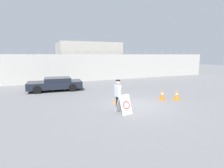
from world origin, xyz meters
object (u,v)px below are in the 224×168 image
object	(u,v)px
barricade_sign	(124,104)
traffic_cone_near	(177,95)
parked_car_front_coupe	(56,84)
security_guard	(118,94)
traffic_cone_far	(162,94)
traffic_cone_mid	(117,99)

from	to	relation	value
barricade_sign	traffic_cone_near	world-z (taller)	barricade_sign
parked_car_front_coupe	traffic_cone_near	bearing A→B (deg)	142.23
security_guard	parked_car_front_coupe	xyz separation A→B (m)	(-2.65, 7.28, -0.39)
traffic_cone_near	traffic_cone_far	distance (m)	1.02
traffic_cone_near	traffic_cone_mid	bearing A→B (deg)	169.77
traffic_cone_mid	traffic_cone_far	bearing A→B (deg)	-6.43
security_guard	traffic_cone_far	bearing A→B (deg)	-77.88
barricade_sign	traffic_cone_near	xyz separation A→B (m)	(4.66, 1.12, -0.14)
parked_car_front_coupe	security_guard	bearing A→B (deg)	114.04
traffic_cone_near	parked_car_front_coupe	world-z (taller)	parked_car_front_coupe
traffic_cone_near	traffic_cone_mid	size ratio (longest dim) A/B	1.09
security_guard	traffic_cone_mid	xyz separation A→B (m)	(0.58, 1.37, -0.66)
traffic_cone_near	traffic_cone_far	size ratio (longest dim) A/B	0.93
security_guard	traffic_cone_far	distance (m)	4.04
traffic_cone_mid	security_guard	bearing A→B (deg)	-112.99
parked_car_front_coupe	traffic_cone_mid	bearing A→B (deg)	122.71
traffic_cone_far	parked_car_front_coupe	xyz separation A→B (m)	(-6.52, 6.28, 0.21)
barricade_sign	security_guard	bearing A→B (deg)	95.63
security_guard	traffic_cone_near	size ratio (longest dim) A/B	2.44
traffic_cone_mid	traffic_cone_far	size ratio (longest dim) A/B	0.85
traffic_cone_mid	traffic_cone_far	distance (m)	3.31
barricade_sign	parked_car_front_coupe	size ratio (longest dim) A/B	0.22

